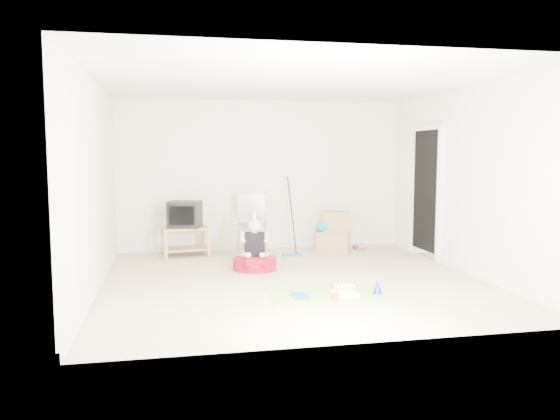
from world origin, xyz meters
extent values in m
plane|color=beige|center=(0.00, 0.00, 0.00)|extent=(5.00, 5.00, 0.00)
cube|color=black|center=(2.48, 1.20, 1.02)|extent=(0.02, 0.90, 2.05)
cube|color=#A4804A|center=(-1.37, 2.03, 0.46)|extent=(0.82, 0.58, 0.03)
cube|color=#A4804A|center=(-1.37, 2.03, 0.12)|extent=(0.82, 0.58, 0.03)
cube|color=#A4804A|center=(-1.68, 1.78, 0.24)|extent=(0.06, 0.06, 0.47)
cube|color=#A4804A|center=(-0.99, 1.88, 0.24)|extent=(0.06, 0.06, 0.47)
cube|color=#A4804A|center=(-1.74, 2.19, 0.24)|extent=(0.06, 0.06, 0.47)
cube|color=#A4804A|center=(-1.05, 2.29, 0.24)|extent=(0.06, 0.06, 0.47)
cube|color=black|center=(-1.37, 2.03, 0.69)|extent=(0.60, 0.54, 0.43)
cube|color=gray|center=(-0.30, 1.79, 0.51)|extent=(0.54, 0.53, 0.03)
cylinder|color=gray|center=(-0.52, 1.82, 0.53)|extent=(0.02, 0.02, 1.06)
cylinder|color=gray|center=(-0.09, 1.75, 0.53)|extent=(0.02, 0.02, 1.06)
cube|color=#AB8552|center=(1.12, 1.92, 0.18)|extent=(0.66, 0.58, 0.36)
cube|color=#AB8552|center=(1.18, 1.93, 0.52)|extent=(0.57, 0.50, 0.34)
ellipsoid|color=#0D8297|center=(0.93, 1.85, 0.45)|extent=(0.24, 0.17, 0.19)
cube|color=#2360B2|center=(0.36, 1.67, 0.02)|extent=(0.33, 0.16, 0.03)
cylinder|color=black|center=(0.36, 1.67, 0.66)|extent=(0.09, 0.43, 1.26)
cube|color=#297C51|center=(1.67, 2.07, 0.01)|extent=(0.21, 0.26, 0.03)
cube|color=#B95027|center=(1.67, 2.07, 0.04)|extent=(0.20, 0.25, 0.03)
cube|color=tan|center=(1.67, 2.07, 0.07)|extent=(0.21, 0.26, 0.03)
cylinder|color=maroon|center=(-0.41, 0.71, 0.09)|extent=(0.70, 0.70, 0.17)
cube|color=black|center=(-0.41, 0.71, 0.36)|extent=(0.30, 0.19, 0.38)
sphere|color=beige|center=(-0.41, 0.71, 0.65)|extent=(0.22, 0.22, 0.20)
cone|color=silver|center=(-0.41, 0.71, 0.83)|extent=(0.10, 0.10, 0.15)
cube|color=#FE3587|center=(0.21, -0.83, 0.00)|extent=(1.41, 1.05, 0.01)
cube|color=white|center=(0.38, -1.03, 0.04)|extent=(0.29, 0.23, 0.08)
cube|color=green|center=(0.38, -1.03, 0.01)|extent=(0.29, 0.23, 0.01)
cylinder|color=beige|center=(0.28, -1.08, 0.11)|extent=(0.01, 0.01, 0.07)
cylinder|color=beige|center=(0.33, -1.08, 0.11)|extent=(0.01, 0.01, 0.07)
cylinder|color=beige|center=(0.38, -1.08, 0.11)|extent=(0.01, 0.01, 0.07)
cylinder|color=beige|center=(0.43, -1.08, 0.11)|extent=(0.01, 0.01, 0.07)
cylinder|color=beige|center=(0.48, -1.08, 0.11)|extent=(0.01, 0.01, 0.07)
cylinder|color=beige|center=(0.29, -0.99, 0.11)|extent=(0.01, 0.01, 0.07)
cylinder|color=beige|center=(0.34, -0.99, 0.11)|extent=(0.01, 0.01, 0.07)
cylinder|color=beige|center=(0.38, -0.99, 0.11)|extent=(0.01, 0.01, 0.07)
cylinder|color=beige|center=(0.43, -0.99, 0.11)|extent=(0.01, 0.01, 0.07)
cylinder|color=beige|center=(0.48, -0.99, 0.11)|extent=(0.01, 0.01, 0.07)
cylinder|color=blue|center=(-0.12, -0.81, 0.01)|extent=(0.22, 0.22, 0.01)
cylinder|color=blue|center=(-0.11, -0.93, 0.01)|extent=(0.23, 0.23, 0.01)
cylinder|color=#E95619|center=(0.38, -0.59, 0.04)|extent=(0.08, 0.08, 0.08)
cylinder|color=#E95619|center=(0.24, -1.14, 0.05)|extent=(0.08, 0.08, 0.09)
cone|color=#1930B0|center=(0.83, -0.91, 0.09)|extent=(0.14, 0.14, 0.17)
camera|label=1|loc=(-1.56, -6.97, 1.69)|focal=35.00mm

